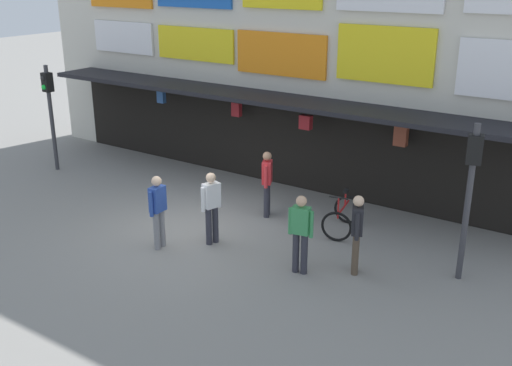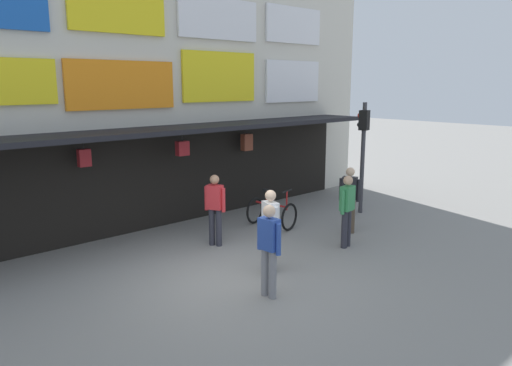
% 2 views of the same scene
% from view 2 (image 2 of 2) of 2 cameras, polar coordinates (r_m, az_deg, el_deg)
% --- Properties ---
extents(ground_plane, '(80.00, 80.00, 0.00)m').
position_cam_2_polar(ground_plane, '(9.55, -3.23, -11.23)').
color(ground_plane, gray).
extents(shopfront, '(18.00, 2.60, 8.00)m').
position_cam_2_polar(shopfront, '(12.69, -16.89, 12.31)').
color(shopfront, beige).
rests_on(shopfront, ground).
extents(traffic_light_far, '(0.34, 0.35, 3.20)m').
position_cam_2_polar(traffic_light_far, '(14.13, 12.54, 4.99)').
color(traffic_light_far, '#38383D').
rests_on(traffic_light_far, ground).
extents(bicycle_parked, '(0.93, 1.28, 1.05)m').
position_cam_2_polar(bicycle_parked, '(12.69, 1.88, -3.50)').
color(bicycle_parked, black).
rests_on(bicycle_parked, ground).
extents(pedestrian_in_black, '(0.24, 0.53, 1.68)m').
position_cam_2_polar(pedestrian_in_black, '(8.46, 1.54, -7.41)').
color(pedestrian_in_black, gray).
rests_on(pedestrian_in_black, ground).
extents(pedestrian_in_yellow, '(0.32, 0.51, 1.68)m').
position_cam_2_polar(pedestrian_in_yellow, '(9.58, 1.70, -5.12)').
color(pedestrian_in_yellow, '#2D2D38').
rests_on(pedestrian_in_yellow, ground).
extents(pedestrian_in_white, '(0.52, 0.28, 1.68)m').
position_cam_2_polar(pedestrian_in_white, '(11.21, 10.71, -2.83)').
color(pedestrian_in_white, '#2D2D38').
rests_on(pedestrian_in_white, ground).
extents(pedestrian_in_green, '(0.35, 0.49, 1.68)m').
position_cam_2_polar(pedestrian_in_green, '(12.30, 10.98, -1.54)').
color(pedestrian_in_green, brown).
rests_on(pedestrian_in_green, ground).
extents(pedestrian_in_purple, '(0.35, 0.49, 1.68)m').
position_cam_2_polar(pedestrian_in_purple, '(11.16, -4.88, -2.73)').
color(pedestrian_in_purple, '#2D2D38').
rests_on(pedestrian_in_purple, ground).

